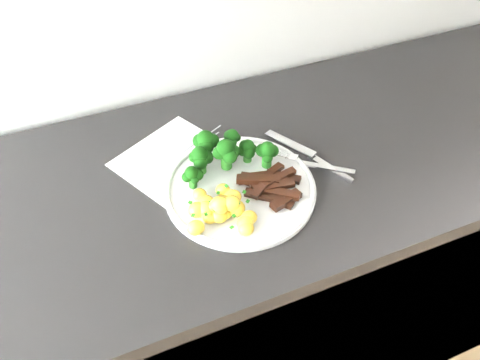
# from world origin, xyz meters

# --- Properties ---
(counter) EXTENTS (2.41, 0.60, 0.90)m
(counter) POSITION_xyz_m (-0.00, 1.67, 0.45)
(counter) COLOR black
(counter) RESTS_ON ground
(recipe_paper) EXTENTS (0.33, 0.37, 0.00)m
(recipe_paper) POSITION_xyz_m (-0.11, 1.71, 0.91)
(recipe_paper) COLOR white
(recipe_paper) RESTS_ON counter
(plate) EXTENTS (0.30, 0.30, 0.02)m
(plate) POSITION_xyz_m (-0.04, 1.62, 0.91)
(plate) COLOR silver
(plate) RESTS_ON counter
(broccoli) EXTENTS (0.20, 0.11, 0.08)m
(broccoli) POSITION_xyz_m (-0.05, 1.68, 0.96)
(broccoli) COLOR #1E5E17
(broccoli) RESTS_ON plate
(potatoes) EXTENTS (0.13, 0.14, 0.05)m
(potatoes) POSITION_xyz_m (-0.10, 1.57, 0.93)
(potatoes) COLOR #FED454
(potatoes) RESTS_ON plate
(beef_strips) EXTENTS (0.13, 0.12, 0.03)m
(beef_strips) POSITION_xyz_m (0.01, 1.59, 0.93)
(beef_strips) COLOR black
(beef_strips) RESTS_ON plate
(fork) EXTENTS (0.14, 0.13, 0.02)m
(fork) POSITION_xyz_m (0.12, 1.61, 0.92)
(fork) COLOR silver
(fork) RESTS_ON plate
(knife) EXTENTS (0.11, 0.21, 0.02)m
(knife) POSITION_xyz_m (0.14, 1.62, 0.91)
(knife) COLOR silver
(knife) RESTS_ON plate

